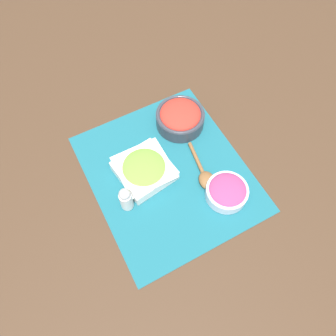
# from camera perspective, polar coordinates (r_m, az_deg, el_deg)

# --- Properties ---
(ground_plane) EXTENTS (3.00, 3.00, 0.00)m
(ground_plane) POSITION_cam_1_polar(r_m,az_deg,el_deg) (1.02, 0.00, -0.91)
(ground_plane) COLOR #422D1E
(placemat) EXTENTS (0.53, 0.46, 0.00)m
(placemat) POSITION_cam_1_polar(r_m,az_deg,el_deg) (1.01, 0.00, -0.86)
(placemat) COLOR #195B6B
(placemat) RESTS_ON ground_plane
(onion_bowl) EXTENTS (0.12, 0.12, 0.05)m
(onion_bowl) POSITION_cam_1_polar(r_m,az_deg,el_deg) (0.97, 10.24, -4.00)
(onion_bowl) COLOR silver
(onion_bowl) RESTS_ON placemat
(tomato_bowl) EXTENTS (0.16, 0.16, 0.07)m
(tomato_bowl) POSITION_cam_1_polar(r_m,az_deg,el_deg) (1.08, 2.14, 8.87)
(tomato_bowl) COLOR #333842
(tomato_bowl) RESTS_ON placemat
(lettuce_bowl) EXTENTS (0.17, 0.17, 0.05)m
(lettuce_bowl) POSITION_cam_1_polar(r_m,az_deg,el_deg) (0.99, -4.16, -0.24)
(lettuce_bowl) COLOR white
(lettuce_bowl) RESTS_ON placemat
(wooden_spoon) EXTENTS (0.18, 0.06, 0.03)m
(wooden_spoon) POSITION_cam_1_polar(r_m,az_deg,el_deg) (1.00, 6.51, -1.50)
(wooden_spoon) COLOR brown
(wooden_spoon) RESTS_ON placemat
(pepper_shaker) EXTENTS (0.04, 0.04, 0.10)m
(pepper_shaker) POSITION_cam_1_polar(r_m,az_deg,el_deg) (0.93, -7.35, -5.32)
(pepper_shaker) COLOR silver
(pepper_shaker) RESTS_ON placemat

